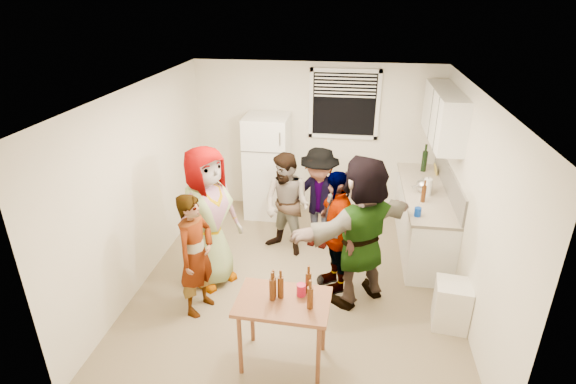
% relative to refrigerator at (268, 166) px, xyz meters
% --- Properties ---
extents(room, '(4.00, 4.50, 2.50)m').
position_rel_refrigerator_xyz_m(room, '(0.75, -1.88, -0.85)').
color(room, silver).
rests_on(room, ground).
extents(window, '(1.12, 0.10, 1.06)m').
position_rel_refrigerator_xyz_m(window, '(1.20, 0.33, 1.00)').
color(window, white).
rests_on(window, room).
extents(refrigerator, '(0.70, 0.70, 1.70)m').
position_rel_refrigerator_xyz_m(refrigerator, '(0.00, 0.00, 0.00)').
color(refrigerator, white).
rests_on(refrigerator, ground).
extents(counter_lower, '(0.60, 2.20, 0.86)m').
position_rel_refrigerator_xyz_m(counter_lower, '(2.45, -0.73, -0.42)').
color(counter_lower, white).
rests_on(counter_lower, ground).
extents(countertop, '(0.64, 2.22, 0.04)m').
position_rel_refrigerator_xyz_m(countertop, '(2.45, -0.73, 0.03)').
color(countertop, beige).
rests_on(countertop, counter_lower).
extents(backsplash, '(0.03, 2.20, 0.36)m').
position_rel_refrigerator_xyz_m(backsplash, '(2.74, -0.73, 0.23)').
color(backsplash, '#A9A49C').
rests_on(backsplash, countertop).
extents(upper_cabinets, '(0.34, 1.60, 0.70)m').
position_rel_refrigerator_xyz_m(upper_cabinets, '(2.58, -0.53, 1.10)').
color(upper_cabinets, white).
rests_on(upper_cabinets, room).
extents(kettle, '(0.32, 0.30, 0.21)m').
position_rel_refrigerator_xyz_m(kettle, '(2.40, -0.80, 0.05)').
color(kettle, silver).
rests_on(kettle, countertop).
extents(paper_towel, '(0.11, 0.11, 0.25)m').
position_rel_refrigerator_xyz_m(paper_towel, '(2.43, -0.91, 0.05)').
color(paper_towel, white).
rests_on(paper_towel, countertop).
extents(wine_bottle, '(0.08, 0.08, 0.33)m').
position_rel_refrigerator_xyz_m(wine_bottle, '(2.50, 0.03, 0.05)').
color(wine_bottle, black).
rests_on(wine_bottle, countertop).
extents(beer_bottle_counter, '(0.06, 0.06, 0.23)m').
position_rel_refrigerator_xyz_m(beer_bottle_counter, '(2.35, -1.13, 0.05)').
color(beer_bottle_counter, '#47230C').
rests_on(beer_bottle_counter, countertop).
extents(blue_cup, '(0.09, 0.09, 0.12)m').
position_rel_refrigerator_xyz_m(blue_cup, '(2.23, -1.58, 0.05)').
color(blue_cup, '#0735AA').
rests_on(blue_cup, countertop).
extents(picture_frame, '(0.02, 0.17, 0.14)m').
position_rel_refrigerator_xyz_m(picture_frame, '(2.67, -0.06, 0.12)').
color(picture_frame, gold).
rests_on(picture_frame, countertop).
extents(trash_bin, '(0.42, 0.42, 0.56)m').
position_rel_refrigerator_xyz_m(trash_bin, '(2.57, -2.51, -0.60)').
color(trash_bin, silver).
rests_on(trash_bin, ground).
extents(serving_table, '(0.93, 0.64, 0.77)m').
position_rel_refrigerator_xyz_m(serving_table, '(0.78, -3.33, -0.85)').
color(serving_table, brown).
rests_on(serving_table, ground).
extents(beer_bottle_table, '(0.06, 0.06, 0.23)m').
position_rel_refrigerator_xyz_m(beer_bottle_table, '(0.68, -3.28, -0.08)').
color(beer_bottle_table, '#47230C').
rests_on(beer_bottle_table, serving_table).
extents(red_cup, '(0.09, 0.09, 0.12)m').
position_rel_refrigerator_xyz_m(red_cup, '(0.95, -3.22, -0.08)').
color(red_cup, '#A9112D').
rests_on(red_cup, serving_table).
extents(guest_grey, '(2.04, 1.80, 0.59)m').
position_rel_refrigerator_xyz_m(guest_grey, '(-0.37, -2.05, -0.85)').
color(guest_grey, gray).
rests_on(guest_grey, ground).
extents(guest_stripe, '(1.60, 0.99, 0.36)m').
position_rel_refrigerator_xyz_m(guest_stripe, '(-0.33, -2.64, -0.85)').
color(guest_stripe, '#141933').
rests_on(guest_stripe, ground).
extents(guest_back_left, '(1.32, 1.67, 0.57)m').
position_rel_refrigerator_xyz_m(guest_back_left, '(0.50, -1.20, -0.85)').
color(guest_back_left, brown).
rests_on(guest_back_left, ground).
extents(guest_back_right, '(1.38, 1.75, 0.57)m').
position_rel_refrigerator_xyz_m(guest_back_right, '(0.93, -0.96, -0.85)').
color(guest_back_right, '#46464C').
rests_on(guest_back_right, ground).
extents(guest_black, '(1.85, 1.51, 0.39)m').
position_rel_refrigerator_xyz_m(guest_black, '(1.22, -1.96, -0.85)').
color(guest_black, black).
rests_on(guest_black, ground).
extents(guest_orange, '(2.54, 2.56, 0.55)m').
position_rel_refrigerator_xyz_m(guest_orange, '(1.53, -2.16, -0.85)').
color(guest_orange, '#C6714B').
rests_on(guest_orange, ground).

